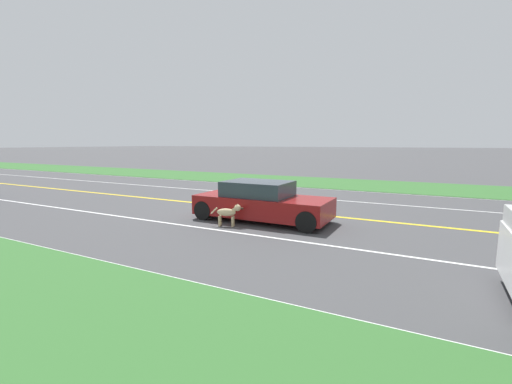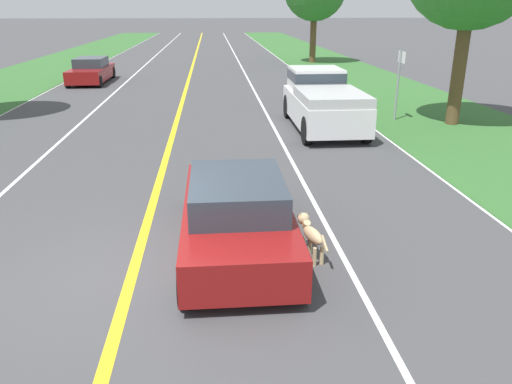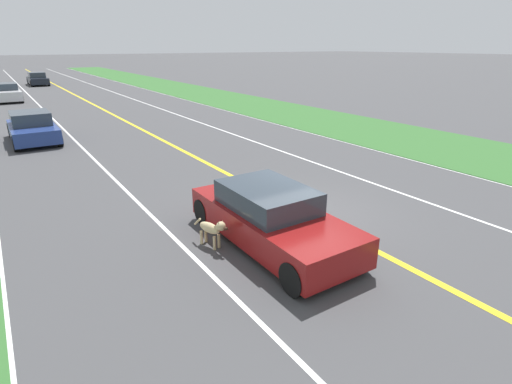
% 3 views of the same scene
% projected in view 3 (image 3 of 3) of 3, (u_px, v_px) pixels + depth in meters
% --- Properties ---
extents(ground_plane, '(400.00, 400.00, 0.00)m').
position_uv_depth(ground_plane, '(305.00, 214.00, 10.71)').
color(ground_plane, '#424244').
extents(centre_divider_line, '(0.18, 160.00, 0.01)m').
position_uv_depth(centre_divider_line, '(305.00, 214.00, 10.71)').
color(centre_divider_line, yellow).
rests_on(centre_divider_line, ground).
extents(lane_edge_line_right, '(0.14, 160.00, 0.01)m').
position_uv_depth(lane_edge_line_right, '(3.00, 300.00, 7.11)').
color(lane_edge_line_right, white).
rests_on(lane_edge_line_right, ground).
extents(lane_edge_line_left, '(0.14, 160.00, 0.01)m').
position_uv_depth(lane_edge_line_left, '(456.00, 171.00, 14.31)').
color(lane_edge_line_left, white).
rests_on(lane_edge_line_left, ground).
extents(lane_dash_same_dir, '(0.10, 160.00, 0.01)m').
position_uv_depth(lane_dash_same_dir, '(185.00, 248.00, 8.91)').
color(lane_dash_same_dir, white).
rests_on(lane_dash_same_dir, ground).
extents(lane_dash_oncoming, '(0.10, 160.00, 0.01)m').
position_uv_depth(lane_dash_oncoming, '(391.00, 190.00, 12.51)').
color(lane_dash_oncoming, white).
rests_on(lane_dash_oncoming, ground).
extents(grass_verge_left, '(6.00, 160.00, 0.03)m').
position_uv_depth(grass_verge_left, '(499.00, 159.00, 15.85)').
color(grass_verge_left, '#33662D').
rests_on(grass_verge_left, ground).
extents(ego_car, '(1.85, 4.52, 1.33)m').
position_uv_depth(ego_car, '(271.00, 218.00, 8.97)').
color(ego_car, maroon).
rests_on(ego_car, ground).
extents(dog, '(0.41, 1.05, 0.72)m').
position_uv_depth(dog, '(212.00, 229.00, 8.83)').
color(dog, '#D1B784').
rests_on(dog, ground).
extents(car_trailing_near, '(1.92, 4.27, 1.36)m').
position_uv_depth(car_trailing_near, '(32.00, 128.00, 18.57)').
color(car_trailing_near, navy).
rests_on(car_trailing_near, ground).
extents(car_trailing_mid, '(1.92, 4.69, 1.39)m').
position_uv_depth(car_trailing_mid, '(7.00, 93.00, 32.00)').
color(car_trailing_mid, silver).
rests_on(car_trailing_mid, ground).
extents(car_trailing_far, '(1.88, 4.60, 1.38)m').
position_uv_depth(car_trailing_far, '(38.00, 79.00, 44.61)').
color(car_trailing_far, black).
rests_on(car_trailing_far, ground).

